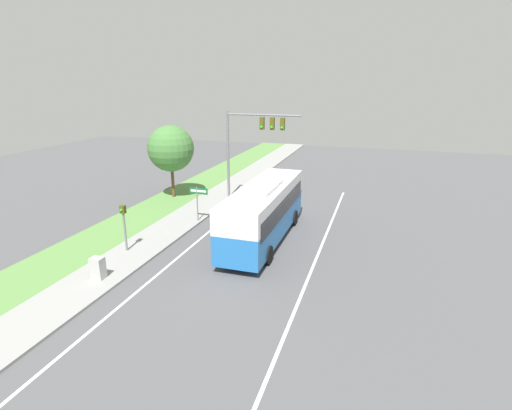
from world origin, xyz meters
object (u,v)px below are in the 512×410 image
utility_cabinet (98,268)px  bus (264,209)px  street_sign (198,197)px  signal_gantry (251,137)px  pedestrian_signal (124,220)px

utility_cabinet → bus: bearing=50.3°
bus → street_sign: bus is taller
signal_gantry → street_sign: (-1.86, -5.70, -3.37)m
pedestrian_signal → utility_cabinet: bearing=-77.8°
bus → utility_cabinet: 9.62m
signal_gantry → utility_cabinet: 15.66m
bus → pedestrian_signal: 7.93m
street_sign → utility_cabinet: size_ratio=2.32×
bus → utility_cabinet: bearing=-129.7°
signal_gantry → utility_cabinet: (-2.83, -14.74, -4.47)m
bus → pedestrian_signal: (-6.80, -4.09, -0.05)m
signal_gantry → street_sign: 6.88m
signal_gantry → pedestrian_signal: 12.46m
signal_gantry → pedestrian_signal: bearing=-107.0°
pedestrian_signal → street_sign: (1.67, 5.80, -0.14)m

